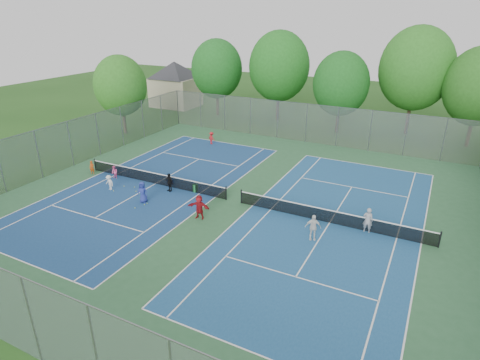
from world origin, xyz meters
name	(u,v)px	position (x,y,z in m)	size (l,w,h in m)	color
ground	(234,201)	(0.00, 0.00, 0.00)	(120.00, 120.00, 0.00)	#204A17
court_pad	(234,201)	(0.00, 0.00, 0.01)	(32.00, 32.00, 0.01)	#2B5B36
court_left	(156,184)	(-7.00, 0.00, 0.02)	(10.97, 23.77, 0.01)	navy
court_right	(330,223)	(7.00, 0.00, 0.02)	(10.97, 23.77, 0.01)	navy
net_left	(155,179)	(-7.00, 0.00, 0.46)	(12.87, 0.10, 0.91)	black
net_right	(330,217)	(7.00, 0.00, 0.46)	(12.87, 0.10, 0.91)	black
fence_north	(306,123)	(0.00, 16.00, 2.00)	(32.00, 0.10, 4.00)	gray
fence_south	(32,321)	(0.00, -16.00, 2.00)	(32.00, 0.10, 4.00)	gray
fence_west	(70,144)	(-16.00, 0.00, 2.00)	(32.00, 0.10, 4.00)	gray
house	(175,76)	(-22.00, 24.00, 4.21)	(11.03, 11.03, 7.30)	#B7A88C
tree_nw	(217,69)	(-14.00, 22.00, 5.89)	(6.40, 6.40, 9.58)	#443326
tree_nl	(279,66)	(-6.00, 23.00, 6.54)	(7.20, 7.20, 10.69)	#443326
tree_nc	(341,84)	(2.00, 21.00, 5.39)	(6.00, 6.00, 8.85)	#443326
tree_nr	(416,69)	(9.00, 24.00, 7.04)	(7.60, 7.60, 11.42)	#443326
tree_ne	(480,87)	(15.00, 22.00, 5.97)	(6.60, 6.60, 9.77)	#443326
tree_side_w	(120,86)	(-19.00, 10.00, 5.24)	(5.60, 5.60, 8.47)	#443326
ball_crate	(170,182)	(-5.97, 0.56, 0.16)	(0.37, 0.37, 0.32)	#1939BC
ball_hopper	(195,188)	(-3.37, 0.14, 0.31)	(0.31, 0.31, 0.61)	green
student_a	(92,168)	(-13.03, -0.69, 0.57)	(0.41, 0.27, 1.13)	#C54712
student_b	(115,172)	(-10.63, -0.60, 0.54)	(0.52, 0.41, 1.08)	pink
student_c	(109,183)	(-9.39, -2.47, 0.59)	(0.76, 0.44, 1.18)	white
student_d	(169,182)	(-5.17, -0.60, 0.72)	(0.84, 0.35, 1.44)	black
student_e	(143,192)	(-5.70, -3.03, 0.78)	(0.77, 0.50, 1.57)	navy
student_f	(199,207)	(-0.82, -3.25, 0.82)	(1.53, 0.49, 1.65)	#A2171D
child_far_baseline	(212,138)	(-8.31, 10.88, 0.64)	(0.83, 0.48, 1.28)	red
instructor	(368,220)	(9.33, -0.08, 0.83)	(0.60, 0.40, 1.66)	gray
teen_court_b	(313,227)	(6.60, -2.43, 0.82)	(0.96, 0.40, 1.64)	silver
tennis_ball_0	(136,192)	(-7.35, -1.91, 0.03)	(0.07, 0.07, 0.07)	gold
tennis_ball_1	(147,199)	(-5.78, -2.55, 0.03)	(0.07, 0.07, 0.07)	gold
tennis_ball_2	(147,204)	(-5.26, -3.16, 0.03)	(0.07, 0.07, 0.07)	#A9C72E
tennis_ball_3	(140,198)	(-6.26, -2.70, 0.03)	(0.07, 0.07, 0.07)	#D1F138
tennis_ball_4	(124,186)	(-8.83, -1.57, 0.03)	(0.07, 0.07, 0.07)	#C9D230
tennis_ball_5	(134,187)	(-7.99, -1.34, 0.03)	(0.07, 0.07, 0.07)	#ACC22D
tennis_ball_6	(144,193)	(-6.66, -1.85, 0.03)	(0.07, 0.07, 0.07)	#C7D431
tennis_ball_7	(135,208)	(-5.56, -4.11, 0.03)	(0.07, 0.07, 0.07)	#B6D832
tennis_ball_8	(114,191)	(-8.93, -2.61, 0.03)	(0.07, 0.07, 0.07)	yellow
tennis_ball_9	(145,205)	(-5.31, -3.40, 0.03)	(0.07, 0.07, 0.07)	#B1CD2F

